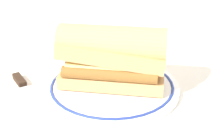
{
  "coord_description": "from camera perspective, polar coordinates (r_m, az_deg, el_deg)",
  "views": [
    {
      "loc": [
        0.05,
        -0.56,
        0.32
      ],
      "look_at": [
        -0.03,
        -0.01,
        0.04
      ],
      "focal_mm": 48.29,
      "sensor_mm": 36.0,
      "label": 1
    }
  ],
  "objects": [
    {
      "name": "plate",
      "position": [
        0.63,
        0.0,
        -3.05
      ],
      "size": [
        0.28,
        0.28,
        0.01
      ],
      "color": "white",
      "rests_on": "ground_plane"
    },
    {
      "name": "butter_knife",
      "position": [
        0.65,
        -16.17,
        -3.26
      ],
      "size": [
        0.12,
        0.13,
        0.01
      ],
      "color": "silver",
      "rests_on": "ground_plane"
    },
    {
      "name": "ground_plane",
      "position": [
        0.64,
        2.7,
        -3.24
      ],
      "size": [
        1.5,
        1.5,
        0.0
      ],
      "primitive_type": "plane",
      "color": "silver"
    },
    {
      "name": "sausage_sandwich",
      "position": [
        0.6,
        0.0,
        2.66
      ],
      "size": [
        0.21,
        0.1,
        0.12
      ],
      "rotation": [
        0.0,
        0.0,
        -0.01
      ],
      "color": "tan",
      "rests_on": "plate"
    }
  ]
}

